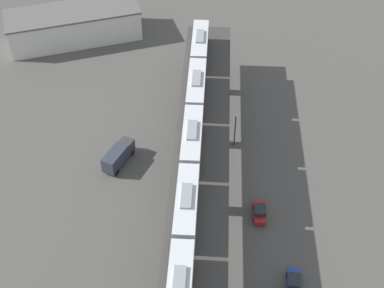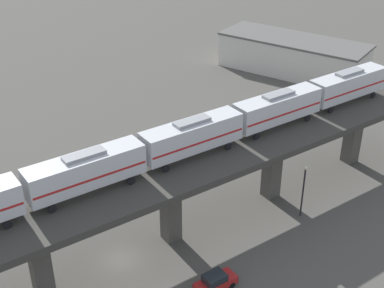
{
  "view_description": "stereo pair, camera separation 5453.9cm",
  "coord_description": "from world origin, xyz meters",
  "px_view_note": "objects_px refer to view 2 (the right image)",
  "views": [
    {
      "loc": [
        -14.09,
        -44.98,
        64.74
      ],
      "look_at": [
        2.16,
        10.22,
        10.34
      ],
      "focal_mm": 50.0,
      "sensor_mm": 36.0,
      "label": 1
    },
    {
      "loc": [
        31.97,
        -31.59,
        38.76
      ],
      "look_at": [
        2.16,
        10.22,
        10.34
      ],
      "focal_mm": 50.0,
      "sensor_mm": 36.0,
      "label": 2
    }
  ],
  "objects_px": {
    "street_car_red": "(215,282)",
    "delivery_truck": "(173,151)",
    "street_lamp": "(303,187)",
    "warehouse_building": "(293,55)",
    "subway_train": "(192,136)"
  },
  "relations": [
    {
      "from": "street_car_red",
      "to": "street_lamp",
      "type": "height_order",
      "value": "street_lamp"
    },
    {
      "from": "subway_train",
      "to": "street_car_red",
      "type": "xyz_separation_m",
      "value": [
        8.52,
        -7.94,
        -10.44
      ]
    },
    {
      "from": "street_car_red",
      "to": "warehouse_building",
      "type": "xyz_separation_m",
      "value": [
        -20.51,
        58.7,
        2.47
      ]
    },
    {
      "from": "street_car_red",
      "to": "delivery_truck",
      "type": "xyz_separation_m",
      "value": [
        -18.64,
        17.44,
        0.82
      ]
    },
    {
      "from": "delivery_truck",
      "to": "warehouse_building",
      "type": "relative_size",
      "value": 0.24
    },
    {
      "from": "delivery_truck",
      "to": "street_lamp",
      "type": "xyz_separation_m",
      "value": [
        20.26,
        -1.25,
        2.35
      ]
    },
    {
      "from": "street_lamp",
      "to": "street_car_red",
      "type": "bearing_deg",
      "value": -95.7
    },
    {
      "from": "street_lamp",
      "to": "warehouse_building",
      "type": "distance_m",
      "value": 47.92
    },
    {
      "from": "delivery_truck",
      "to": "street_lamp",
      "type": "distance_m",
      "value": 20.43
    },
    {
      "from": "street_lamp",
      "to": "warehouse_building",
      "type": "height_order",
      "value": "street_lamp"
    },
    {
      "from": "delivery_truck",
      "to": "warehouse_building",
      "type": "distance_m",
      "value": 41.33
    },
    {
      "from": "street_car_red",
      "to": "delivery_truck",
      "type": "height_order",
      "value": "delivery_truck"
    },
    {
      "from": "delivery_truck",
      "to": "street_lamp",
      "type": "height_order",
      "value": "street_lamp"
    },
    {
      "from": "street_lamp",
      "to": "warehouse_building",
      "type": "relative_size",
      "value": 0.24
    },
    {
      "from": "street_car_red",
      "to": "delivery_truck",
      "type": "distance_m",
      "value": 25.54
    }
  ]
}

